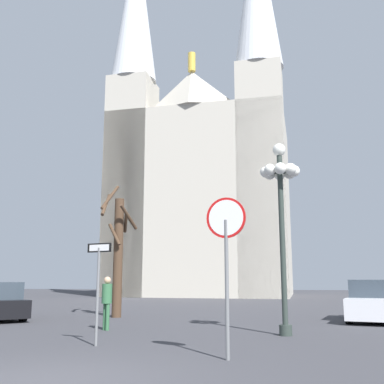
{
  "coord_description": "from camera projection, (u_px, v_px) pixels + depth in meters",
  "views": [
    {
      "loc": [
        3.52,
        -6.98,
        1.58
      ],
      "look_at": [
        -0.79,
        18.65,
        6.5
      ],
      "focal_mm": 42.86,
      "sensor_mm": 36.0,
      "label": 1
    }
  ],
  "objects": [
    {
      "name": "ground_plane",
      "position": [
        42.0,
        383.0,
        7.04
      ],
      "size": [
        120.0,
        120.0,
        0.0
      ],
      "primitive_type": "plane",
      "color": "#38383D"
    },
    {
      "name": "cathedral",
      "position": [
        202.0,
        175.0,
        44.54
      ],
      "size": [
        17.08,
        14.27,
        38.05
      ],
      "color": "#BCB5A5",
      "rests_on": "ground"
    },
    {
      "name": "stop_sign",
      "position": [
        226.0,
        243.0,
        9.41
      ],
      "size": [
        0.84,
        0.22,
        3.25
      ],
      "color": "slate",
      "rests_on": "ground"
    },
    {
      "name": "one_way_arrow_sign",
      "position": [
        98.0,
        280.0,
        11.15
      ],
      "size": [
        0.69,
        0.24,
        2.44
      ],
      "color": "slate",
      "rests_on": "ground"
    },
    {
      "name": "street_lamp",
      "position": [
        281.0,
        196.0,
        13.56
      ],
      "size": [
        1.18,
        1.18,
        5.59
      ],
      "color": "#2D3833",
      "rests_on": "ground"
    },
    {
      "name": "bare_tree",
      "position": [
        118.0,
        251.0,
        19.39
      ],
      "size": [
        1.51,
        1.48,
        5.69
      ],
      "color": "#473323",
      "rests_on": "ground"
    },
    {
      "name": "parked_car_near_white",
      "position": [
        374.0,
        302.0,
        17.29
      ],
      "size": [
        2.75,
        4.54,
        1.53
      ],
      "color": "silver",
      "rests_on": "ground"
    },
    {
      "name": "pedestrian_walking",
      "position": [
        107.0,
        298.0,
        14.37
      ],
      "size": [
        0.32,
        0.32,
        1.63
      ],
      "color": "#33663F",
      "rests_on": "ground"
    }
  ]
}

